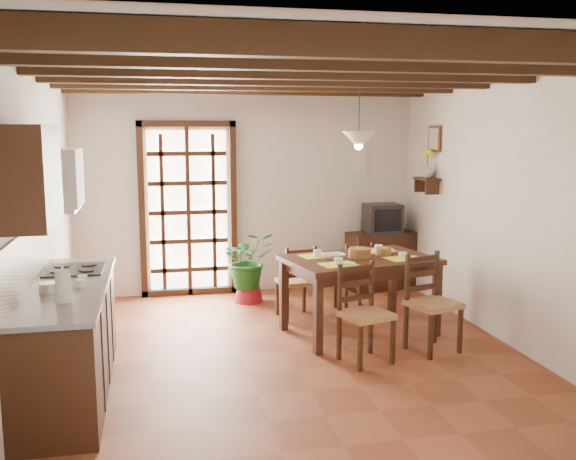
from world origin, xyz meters
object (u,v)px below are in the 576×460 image
object	(u,v)px
chair_near_left	(365,332)
chair_near_right	(432,321)
sideboard	(381,260)
potted_plant	(248,258)
kitchen_counter	(69,338)
chair_far_left	(296,295)
chair_far_right	(354,289)
crt_tv	(383,218)
dining_table	(359,267)
pendant_lamp	(359,138)

from	to	relation	value
chair_near_left	chair_near_right	size ratio (longest dim) A/B	0.96
sideboard	potted_plant	distance (m)	1.92
kitchen_counter	chair_far_left	bearing A→B (deg)	36.63
chair_far_right	crt_tv	world-z (taller)	crt_tv
chair_near_right	potted_plant	bearing A→B (deg)	106.51
chair_near_right	chair_far_right	xyz separation A→B (m)	(-0.32, 1.53, -0.04)
chair_near_left	chair_far_right	xyz separation A→B (m)	(0.43, 1.68, -0.03)
potted_plant	kitchen_counter	bearing A→B (deg)	-126.45
dining_table	sideboard	distance (m)	2.04
chair_far_left	potted_plant	distance (m)	0.97
crt_tv	pendant_lamp	xyz separation A→B (m)	(-0.91, -1.69, 1.10)
chair_far_left	chair_far_right	xyz separation A→B (m)	(0.75, 0.16, -0.01)
chair_far_left	chair_far_right	world-z (taller)	chair_far_left
potted_plant	chair_near_right	bearing A→B (deg)	-55.46
dining_table	chair_far_left	xyz separation A→B (m)	(-0.53, 0.69, -0.45)
chair_far_right	chair_near_left	bearing A→B (deg)	68.32
chair_far_left	crt_tv	size ratio (longest dim) A/B	1.87
kitchen_counter	dining_table	xyz separation A→B (m)	(2.84, 1.03, 0.25)
chair_near_left	chair_near_right	bearing A→B (deg)	-5.09
chair_far_right	potted_plant	distance (m)	1.39
chair_near_left	chair_far_left	distance (m)	1.56
potted_plant	pendant_lamp	bearing A→B (deg)	-55.19
chair_near_right	kitchen_counter	bearing A→B (deg)	167.74
kitchen_counter	chair_far_right	bearing A→B (deg)	31.50
chair_near_right	potted_plant	xyz separation A→B (m)	(-1.50, 2.18, 0.27)
chair_far_left	crt_tv	distance (m)	1.95
chair_near_left	sideboard	size ratio (longest dim) A/B	1.00
dining_table	crt_tv	distance (m)	2.03
chair_far_left	pendant_lamp	distance (m)	1.97
chair_far_left	pendant_lamp	world-z (taller)	pendant_lamp
dining_table	chair_near_left	world-z (taller)	chair_near_left
pendant_lamp	dining_table	bearing A→B (deg)	-90.00
chair_near_left	crt_tv	xyz separation A→B (m)	(1.13, 2.64, 0.68)
kitchen_counter	pendant_lamp	bearing A→B (deg)	21.65
kitchen_counter	chair_far_left	world-z (taller)	kitchen_counter
chair_near_left	chair_near_right	distance (m)	0.76
dining_table	chair_far_right	size ratio (longest dim) A/B	2.01
kitchen_counter	dining_table	size ratio (longest dim) A/B	1.33
chair_near_right	crt_tv	size ratio (longest dim) A/B	2.09
chair_far_right	pendant_lamp	xyz separation A→B (m)	(-0.21, -0.74, 1.81)
dining_table	crt_tv	xyz separation A→B (m)	(0.91, 1.79, 0.25)
chair_far_right	potted_plant	bearing A→B (deg)	-36.45
chair_near_left	crt_tv	world-z (taller)	crt_tv
dining_table	chair_near_right	xyz separation A→B (m)	(0.53, -0.69, -0.42)
chair_far_right	sideboard	bearing A→B (deg)	-133.64
chair_far_left	pendant_lamp	bearing A→B (deg)	123.25
dining_table	sideboard	size ratio (longest dim) A/B	1.83
dining_table	chair_near_left	size ratio (longest dim) A/B	1.83
pendant_lamp	kitchen_counter	bearing A→B (deg)	-158.35
kitchen_counter	chair_far_right	xyz separation A→B (m)	(3.05, 1.87, -0.21)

